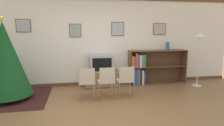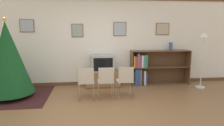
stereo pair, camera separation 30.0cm
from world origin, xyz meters
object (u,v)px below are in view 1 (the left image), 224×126
object	(u,v)px
tv_console	(101,79)
folding_chair_left	(87,82)
bookshelf	(147,68)
vase	(168,46)
folding_chair_right	(126,80)
standing_lamp	(200,45)
christmas_tree	(5,59)
television	(101,63)
folding_chair_center	(107,81)

from	to	relation	value
tv_console	folding_chair_left	xyz separation A→B (m)	(-0.49, -1.10, 0.23)
bookshelf	vase	size ratio (longest dim) A/B	7.49
folding_chair_left	folding_chair_right	size ratio (longest dim) A/B	1.00
folding_chair_right	standing_lamp	size ratio (longest dim) A/B	0.50
christmas_tree	folding_chair_right	world-z (taller)	christmas_tree
folding_chair_right	vase	bearing A→B (deg)	36.06
folding_chair_right	bookshelf	bearing A→B (deg)	49.68
television	vase	xyz separation A→B (m)	(2.15, 0.11, 0.48)
television	bookshelf	size ratio (longest dim) A/B	0.37
folding_chair_right	standing_lamp	distance (m)	2.62
folding_chair_right	bookshelf	world-z (taller)	bookshelf
television	folding_chair_center	xyz separation A→B (m)	(0.00, -1.10, -0.25)
folding_chair_right	television	bearing A→B (deg)	113.98
vase	standing_lamp	size ratio (longest dim) A/B	0.15
vase	standing_lamp	world-z (taller)	standing_lamp
christmas_tree	bookshelf	xyz separation A→B (m)	(3.91, 0.73, -0.50)
christmas_tree	tv_console	xyz separation A→B (m)	(2.43, 0.66, -0.77)
christmas_tree	folding_chair_left	world-z (taller)	christmas_tree
bookshelf	television	bearing A→B (deg)	-177.15
television	vase	distance (m)	2.21
folding_chair_center	vase	xyz separation A→B (m)	(2.15, 1.21, 0.73)
folding_chair_left	vase	distance (m)	3.00
christmas_tree	television	distance (m)	2.53
standing_lamp	bookshelf	bearing A→B (deg)	159.73
standing_lamp	folding_chair_left	bearing A→B (deg)	-169.15
standing_lamp	folding_chair_right	bearing A→B (deg)	-164.93
tv_console	bookshelf	xyz separation A→B (m)	(1.48, 0.07, 0.27)
tv_console	television	bearing A→B (deg)	-90.00
christmas_tree	folding_chair_left	size ratio (longest dim) A/B	2.46
christmas_tree	vase	world-z (taller)	christmas_tree
tv_console	folding_chair_center	bearing A→B (deg)	-90.00
folding_chair_left	vase	bearing A→B (deg)	24.63
folding_chair_center	folding_chair_right	distance (m)	0.49
folding_chair_center	folding_chair_right	bearing A→B (deg)	0.00
folding_chair_right	standing_lamp	world-z (taller)	standing_lamp
folding_chair_right	bookshelf	xyz separation A→B (m)	(1.00, 1.17, 0.04)
folding_chair_right	standing_lamp	xyz separation A→B (m)	(2.41, 0.65, 0.78)
folding_chair_center	bookshelf	world-z (taller)	bookshelf
tv_console	folding_chair_right	distance (m)	1.23
bookshelf	vase	bearing A→B (deg)	3.27
television	folding_chair_left	world-z (taller)	television
television	standing_lamp	distance (m)	2.98
folding_chair_center	folding_chair_right	xyz separation A→B (m)	(0.49, 0.00, 0.00)
tv_console	standing_lamp	distance (m)	3.11
christmas_tree	folding_chair_center	size ratio (longest dim) A/B	2.46
tv_console	standing_lamp	bearing A→B (deg)	-8.86
bookshelf	vase	distance (m)	0.96
folding_chair_left	folding_chair_right	world-z (taller)	same
christmas_tree	tv_console	world-z (taller)	christmas_tree
television	vase	bearing A→B (deg)	2.98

